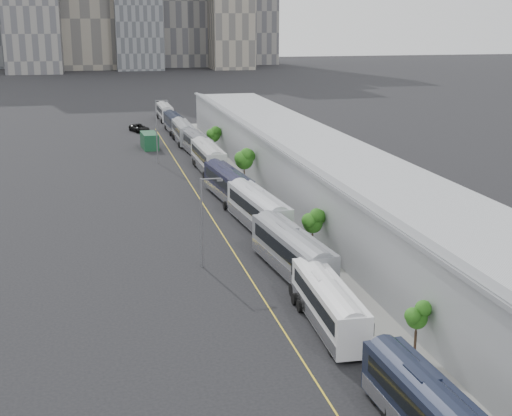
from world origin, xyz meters
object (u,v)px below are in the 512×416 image
object	(u,v)px
bus_10	(165,113)
suv	(139,128)
bus_7	(198,147)
bus_3	(292,256)
street_lamp_near	(204,216)
bus_6	(208,160)
bus_9	(174,124)
bus_8	(183,134)
shipping_container	(149,141)
bus_5	(228,186)
bus_4	(258,213)
street_lamp_far	(158,127)
bus_2	(328,308)

from	to	relation	value
bus_10	suv	world-z (taller)	bus_10
bus_7	suv	distance (m)	29.09
bus_3	street_lamp_near	world-z (taller)	street_lamp_near
bus_6	bus_9	distance (m)	38.39
bus_6	bus_8	world-z (taller)	bus_6
bus_9	shipping_container	size ratio (longest dim) A/B	2.06
suv	bus_6	bearing A→B (deg)	-98.44
bus_5	bus_10	size ratio (longest dim) A/B	1.11
bus_8	shipping_container	size ratio (longest dim) A/B	2.16
bus_9	bus_8	bearing A→B (deg)	-90.66
bus_9	shipping_container	world-z (taller)	bus_9
bus_6	bus_4	bearing A→B (deg)	-90.42
bus_5	bus_7	bearing A→B (deg)	83.62
suv	shipping_container	bearing A→B (deg)	-107.41
bus_4	bus_6	distance (m)	30.42
bus_4	bus_9	xyz separation A→B (m)	(-0.88, 68.81, -0.18)
bus_8	bus_9	distance (m)	12.79
bus_6	bus_10	size ratio (longest dim) A/B	1.14
street_lamp_far	shipping_container	bearing A→B (deg)	91.20
bus_3	bus_5	bearing A→B (deg)	85.30
bus_9	street_lamp_near	world-z (taller)	street_lamp_near
bus_4	bus_5	xyz separation A→B (m)	(-0.70, 13.27, -0.07)
bus_5	bus_7	xyz separation A→B (m)	(0.61, 29.39, -0.08)
bus_3	bus_8	size ratio (longest dim) A/B	1.06
bus_4	bus_7	bearing A→B (deg)	85.22
street_lamp_near	suv	distance (m)	81.53
bus_8	bus_10	world-z (taller)	bus_8
street_lamp_near	suv	size ratio (longest dim) A/B	1.47
shipping_container	suv	bearing A→B (deg)	88.29
bus_6	suv	size ratio (longest dim) A/B	2.51
bus_7	bus_9	xyz separation A→B (m)	(-0.80, 26.16, -0.03)
bus_3	bus_8	world-z (taller)	bus_3
bus_2	bus_5	distance (m)	38.91
bus_6	suv	distance (m)	40.98
bus_4	shipping_container	size ratio (longest dim) A/B	2.32
shipping_container	bus_7	bearing A→B (deg)	-54.02
bus_3	bus_6	distance (m)	44.71
bus_7	street_lamp_far	xyz separation A→B (m)	(-6.81, -4.51, 4.03)
bus_2	street_lamp_far	distance (m)	64.21
bus_5	street_lamp_near	distance (m)	25.09
bus_7	shipping_container	xyz separation A→B (m)	(-7.09, 8.82, -0.22)
bus_6	bus_10	xyz separation A→B (m)	(-0.45, 55.81, -0.22)
bus_2	bus_5	size ratio (longest dim) A/B	0.91
bus_8	bus_6	bearing A→B (deg)	-88.88
bus_5	bus_10	bearing A→B (deg)	84.92
bus_3	suv	size ratio (longest dim) A/B	2.51
bus_5	bus_7	distance (m)	29.39
bus_4	bus_3	bearing A→B (deg)	-96.16
bus_3	bus_9	world-z (taller)	bus_3
bus_6	bus_8	bearing A→B (deg)	89.64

